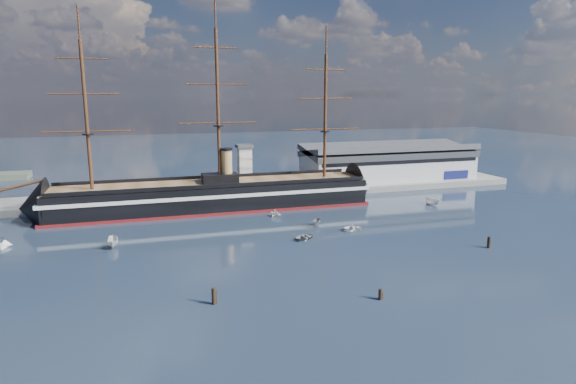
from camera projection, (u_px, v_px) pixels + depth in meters
name	position (u px, v px, depth m)	size (l,w,h in m)	color
ground	(262.00, 224.00, 122.16)	(600.00, 600.00, 0.00)	#1B2737
quay	(264.00, 194.00, 158.76)	(180.00, 18.00, 2.00)	slate
warehouse	(388.00, 163.00, 175.17)	(63.00, 21.00, 11.60)	#B7BABC
quay_tower	(245.00, 167.00, 151.94)	(5.00, 5.00, 15.00)	silver
warship	(207.00, 196.00, 136.82)	(112.94, 16.96, 53.94)	black
motorboat_a	(113.00, 247.00, 103.76)	(6.72, 2.46, 2.69)	silver
motorboat_b	(305.00, 239.00, 109.46)	(3.32, 1.33, 1.55)	gray
motorboat_c	(316.00, 226.00, 120.12)	(5.67, 2.08, 2.27)	slate
motorboat_d	(275.00, 217.00, 129.76)	(6.10, 2.64, 2.24)	white
motorboat_e	(354.00, 230.00, 116.90)	(3.40, 1.36, 1.59)	silver
motorboat_f	(432.00, 205.00, 143.78)	(6.42, 2.35, 2.57)	silver
piling_near_left	(214.00, 304.00, 75.47)	(0.64, 0.64, 3.44)	black
piling_near_mid	(380.00, 300.00, 77.24)	(0.64, 0.64, 2.52)	black
piling_far_right	(488.00, 248.00, 103.28)	(0.64, 0.64, 3.21)	black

